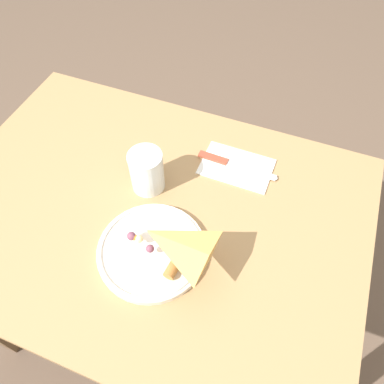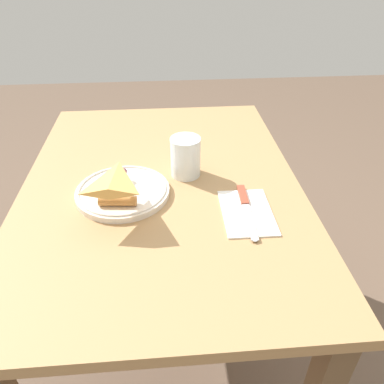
# 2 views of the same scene
# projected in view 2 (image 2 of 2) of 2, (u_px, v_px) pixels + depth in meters

# --- Properties ---
(ground_plane) EXTENTS (6.00, 6.00, 0.00)m
(ground_plane) POSITION_uv_depth(u_px,v_px,m) (170.00, 335.00, 1.43)
(ground_plane) COLOR brown
(dining_table) EXTENTS (1.04, 0.75, 0.70)m
(dining_table) POSITION_uv_depth(u_px,v_px,m) (163.00, 213.00, 1.09)
(dining_table) COLOR #A87F51
(dining_table) RESTS_ON ground_plane
(plate_pizza) EXTENTS (0.24, 0.24, 0.05)m
(plate_pizza) POSITION_uv_depth(u_px,v_px,m) (123.00, 190.00, 0.97)
(plate_pizza) COLOR silver
(plate_pizza) RESTS_ON dining_table
(milk_glass) EXTENTS (0.08, 0.08, 0.11)m
(milk_glass) POSITION_uv_depth(u_px,v_px,m) (186.00, 159.00, 1.03)
(milk_glass) COLOR white
(milk_glass) RESTS_ON dining_table
(napkin_folded) EXTENTS (0.19, 0.12, 0.00)m
(napkin_folded) POSITION_uv_depth(u_px,v_px,m) (247.00, 212.00, 0.91)
(napkin_folded) COLOR white
(napkin_folded) RESTS_ON dining_table
(butter_knife) EXTENTS (0.22, 0.03, 0.01)m
(butter_knife) POSITION_uv_depth(u_px,v_px,m) (246.00, 208.00, 0.92)
(butter_knife) COLOR #99422D
(butter_knife) RESTS_ON napkin_folded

